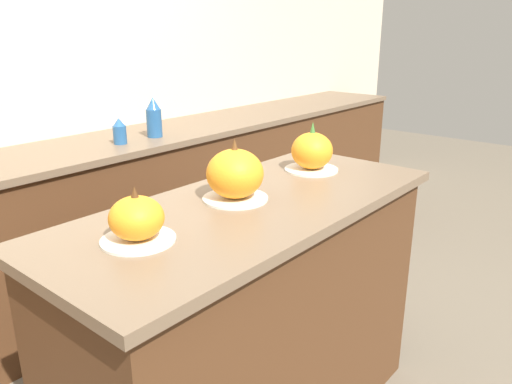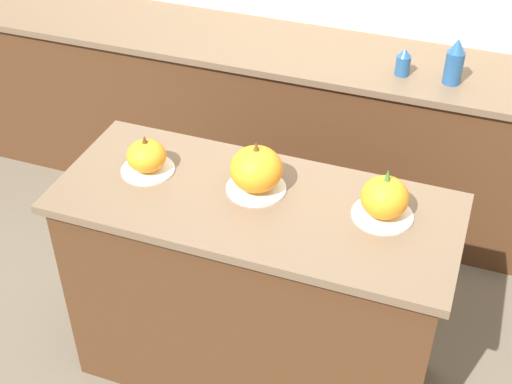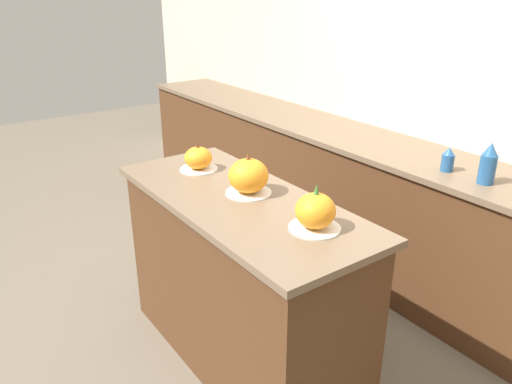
% 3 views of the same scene
% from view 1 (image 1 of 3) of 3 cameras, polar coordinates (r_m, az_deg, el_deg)
% --- Properties ---
extents(wall_back, '(8.00, 0.06, 2.50)m').
position_cam_1_polar(wall_back, '(2.91, -25.85, 11.41)').
color(wall_back, beige).
rests_on(wall_back, ground_plane).
extents(kitchen_island, '(1.49, 0.62, 0.95)m').
position_cam_1_polar(kitchen_island, '(1.89, -0.32, -14.83)').
color(kitchen_island, '#4C2D19').
rests_on(kitchen_island, ground_plane).
extents(back_counter, '(6.00, 0.60, 0.92)m').
position_cam_1_polar(back_counter, '(2.80, -20.78, -4.87)').
color(back_counter, '#4C2D19').
rests_on(back_counter, ground_plane).
extents(pumpkin_cake_left, '(0.21, 0.21, 0.16)m').
position_cam_1_polar(pumpkin_cake_left, '(1.39, -13.47, -3.15)').
color(pumpkin_cake_left, silver).
rests_on(pumpkin_cake_left, kitchen_island).
extents(pumpkin_cake_center, '(0.22, 0.22, 0.21)m').
position_cam_1_polar(pumpkin_cake_center, '(1.68, -2.42, 1.95)').
color(pumpkin_cake_center, silver).
rests_on(pumpkin_cake_center, kitchen_island).
extents(pumpkin_cake_right, '(0.22, 0.22, 0.20)m').
position_cam_1_polar(pumpkin_cake_right, '(2.04, 6.41, 4.55)').
color(pumpkin_cake_right, silver).
rests_on(pumpkin_cake_right, kitchen_island).
extents(bottle_tall, '(0.09, 0.09, 0.22)m').
position_cam_1_polar(bottle_tall, '(2.86, -11.59, 8.29)').
color(bottle_tall, '#235184').
rests_on(bottle_tall, back_counter).
extents(bottle_short, '(0.07, 0.07, 0.14)m').
position_cam_1_polar(bottle_short, '(2.73, -15.33, 6.68)').
color(bottle_short, '#235184').
rests_on(bottle_short, back_counter).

